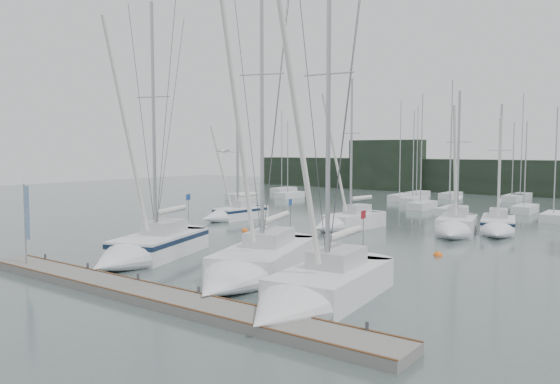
{
  "coord_description": "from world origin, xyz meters",
  "views": [
    {
      "loc": [
        18.41,
        -20.32,
        6.54
      ],
      "look_at": [
        -0.4,
        5.0,
        4.06
      ],
      "focal_mm": 35.0,
      "sensor_mm": 36.0,
      "label": 1
    }
  ],
  "objects": [
    {
      "name": "buoy_a",
      "position": [
        -2.19,
        9.33,
        0.0
      ],
      "size": [
        0.51,
        0.51,
        0.51
      ],
      "primitive_type": "sphere",
      "color": "orange",
      "rests_on": "ground"
    },
    {
      "name": "sailboat_mid_c",
      "position": [
        4.69,
        20.32,
        0.62
      ],
      "size": [
        4.13,
        7.77,
        11.75
      ],
      "rotation": [
        0.0,
        0.0,
        0.22
      ],
      "color": "silver",
      "rests_on": "ground"
    },
    {
      "name": "ground",
      "position": [
        0.0,
        0.0,
        0.0
      ],
      "size": [
        160.0,
        160.0,
        0.0
      ],
      "primitive_type": "plane",
      "color": "#4E5F5A",
      "rests_on": "ground"
    },
    {
      "name": "buoy_c",
      "position": [
        -9.49,
        12.55,
        0.0
      ],
      "size": [
        0.55,
        0.55,
        0.55
      ],
      "primitive_type": "sphere",
      "color": "orange",
      "rests_on": "ground"
    },
    {
      "name": "sailboat_near_right",
      "position": [
        6.38,
        -2.06,
        0.63
      ],
      "size": [
        4.36,
        10.42,
        16.43
      ],
      "rotation": [
        0.0,
        0.0,
        0.11
      ],
      "color": "silver",
      "rests_on": "ground"
    },
    {
      "name": "sailboat_near_center",
      "position": [
        1.16,
        0.22,
        0.61
      ],
      "size": [
        6.97,
        12.32,
        17.74
      ],
      "rotation": [
        0.0,
        0.0,
        0.31
      ],
      "color": "silver",
      "rests_on": "ground"
    },
    {
      "name": "far_treeline",
      "position": [
        0.0,
        62.0,
        2.5
      ],
      "size": [
        90.0,
        4.0,
        5.0
      ],
      "primitive_type": "cube",
      "color": "black",
      "rests_on": "ground"
    },
    {
      "name": "sailboat_mid_b",
      "position": [
        -3.66,
        17.88,
        0.59
      ],
      "size": [
        3.65,
        7.91,
        13.05
      ],
      "rotation": [
        0.0,
        0.0,
        -0.15
      ],
      "color": "silver",
      "rests_on": "ground"
    },
    {
      "name": "far_building_left",
      "position": [
        -20.0,
        60.0,
        4.0
      ],
      "size": [
        12.0,
        3.0,
        8.0
      ],
      "primitive_type": "cube",
      "color": "black",
      "rests_on": "ground"
    },
    {
      "name": "sailboat_mid_a",
      "position": [
        -15.01,
        17.0,
        0.55
      ],
      "size": [
        2.94,
        7.32,
        10.44
      ],
      "rotation": [
        0.0,
        0.0,
        -0.09
      ],
      "color": "silver",
      "rests_on": "ground"
    },
    {
      "name": "sailboat_mid_d",
      "position": [
        7.06,
        23.1,
        0.56
      ],
      "size": [
        4.23,
        8.16,
        10.8
      ],
      "rotation": [
        0.0,
        0.0,
        0.24
      ],
      "color": "silver",
      "rests_on": "ground"
    },
    {
      "name": "buoy_b",
      "position": [
        6.47,
        12.05,
        0.0
      ],
      "size": [
        0.56,
        0.56,
        0.56
      ],
      "primitive_type": "sphere",
      "color": "orange",
      "rests_on": "ground"
    },
    {
      "name": "seagull",
      "position": [
        -2.02,
        1.98,
        6.43
      ],
      "size": [
        1.03,
        0.49,
        0.2
      ],
      "rotation": [
        0.0,
        0.0,
        -0.24
      ],
      "color": "white",
      "rests_on": "ground"
    },
    {
      "name": "dock_banner",
      "position": [
        -9.59,
        -5.26,
        2.95
      ],
      "size": [
        0.66,
        0.1,
        4.32
      ],
      "rotation": [
        0.0,
        0.0,
        -0.06
      ],
      "color": "#A6A8AE",
      "rests_on": "dock"
    },
    {
      "name": "mast_forest",
      "position": [
        0.69,
        44.82,
        0.48
      ],
      "size": [
        59.91,
        26.2,
        13.92
      ],
      "color": "silver",
      "rests_on": "ground"
    },
    {
      "name": "dock",
      "position": [
        0.0,
        -5.0,
        0.2
      ],
      "size": [
        24.0,
        2.0,
        0.4
      ],
      "primitive_type": "cube",
      "color": "slate",
      "rests_on": "ground"
    },
    {
      "name": "sailboat_near_left",
      "position": [
        -6.73,
        0.12,
        0.66
      ],
      "size": [
        6.19,
        10.53,
        16.28
      ],
      "rotation": [
        0.0,
        0.0,
        0.32
      ],
      "color": "silver",
      "rests_on": "ground"
    }
  ]
}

